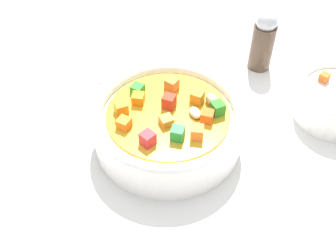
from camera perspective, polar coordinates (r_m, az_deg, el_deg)
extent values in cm
cube|color=silver|center=(55.78, 0.00, -2.76)|extent=(140.00, 140.00, 2.00)
cylinder|color=white|center=(53.26, 0.00, -0.36)|extent=(19.02, 19.02, 4.80)
torus|color=white|center=(51.24, 0.00, 1.82)|extent=(19.32, 19.32, 1.44)
cylinder|color=gold|center=(51.40, 0.00, 1.64)|extent=(15.49, 15.49, 0.40)
cube|color=red|center=(51.50, -0.04, 3.40)|extent=(1.85, 1.85, 1.76)
cube|color=red|center=(47.27, -2.82, -1.75)|extent=(2.08, 2.08, 1.62)
cube|color=orange|center=(52.35, 4.05, 4.01)|extent=(1.89, 1.89, 1.61)
ellipsoid|color=beige|center=(52.31, 6.05, 3.64)|extent=(2.47, 2.24, 1.40)
cube|color=green|center=(53.91, -4.23, 5.14)|extent=(1.93, 1.93, 1.13)
cube|color=#2F8926|center=(51.04, 6.86, 2.44)|extent=(2.02, 2.02, 1.67)
cube|color=orange|center=(50.11, 5.43, 1.36)|extent=(1.72, 1.72, 1.39)
ellipsoid|color=beige|center=(51.00, 3.78, 2.04)|extent=(2.47, 2.21, 0.84)
cube|color=orange|center=(49.44, -6.10, 0.40)|extent=(1.94, 1.94, 1.26)
cube|color=orange|center=(51.11, -6.47, 2.48)|extent=(2.01, 2.01, 1.55)
cube|color=orange|center=(53.94, 0.97, 5.68)|extent=(2.00, 2.00, 1.67)
cube|color=green|center=(47.80, 1.33, -1.02)|extent=(1.68, 1.68, 1.58)
cube|color=orange|center=(49.58, 0.03, 0.73)|extent=(2.03, 2.03, 1.04)
cube|color=orange|center=(52.35, -4.14, 3.79)|extent=(1.51, 1.51, 1.34)
cube|color=orange|center=(48.03, 4.03, -0.87)|extent=(1.49, 1.49, 1.57)
cylinder|color=silver|center=(68.91, -6.77, 9.59)|extent=(13.84, 3.96, 0.67)
ellipsoid|color=silver|center=(59.50, -12.53, 1.71)|extent=(3.58, 3.18, 0.81)
cylinder|color=white|center=(61.47, 22.16, 2.96)|extent=(11.18, 11.18, 4.48)
cube|color=orange|center=(60.52, 20.76, 6.29)|extent=(1.64, 1.64, 1.17)
cylinder|color=#4C3828|center=(66.25, 12.82, 10.59)|extent=(3.54, 3.54, 7.37)
sphere|color=silver|center=(63.83, 13.48, 13.85)|extent=(3.18, 3.18, 3.18)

